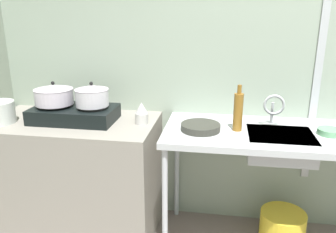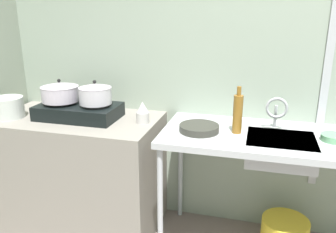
% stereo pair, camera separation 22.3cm
% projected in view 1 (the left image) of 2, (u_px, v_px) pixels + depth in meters
% --- Properties ---
extents(wall_back, '(5.35, 0.10, 2.63)m').
position_uv_depth(wall_back, '(321.00, 49.00, 2.31)').
color(wall_back, '#95A492').
rests_on(wall_back, ground).
extents(wall_metal_strip, '(0.05, 0.01, 2.11)m').
position_uv_depth(wall_metal_strip, '(324.00, 29.00, 2.21)').
color(wall_metal_strip, '#B8BBC0').
extents(counter_concrete, '(1.16, 0.63, 0.84)m').
position_uv_depth(counter_concrete, '(76.00, 176.00, 2.48)').
color(counter_concrete, gray).
rests_on(counter_concrete, ground).
extents(counter_sink, '(1.67, 0.63, 0.84)m').
position_uv_depth(counter_sink, '(297.00, 141.00, 2.14)').
color(counter_sink, '#B8BBC0').
rests_on(counter_sink, ground).
extents(stove, '(0.56, 0.32, 0.11)m').
position_uv_depth(stove, '(74.00, 114.00, 2.33)').
color(stove, black).
rests_on(stove, counter_concrete).
extents(pot_on_left_burner, '(0.26, 0.26, 0.16)m').
position_uv_depth(pot_on_left_burner, '(54.00, 94.00, 2.31)').
color(pot_on_left_burner, silver).
rests_on(pot_on_left_burner, stove).
extents(pot_on_right_burner, '(0.22, 0.22, 0.16)m').
position_uv_depth(pot_on_right_burner, '(92.00, 95.00, 2.27)').
color(pot_on_right_burner, silver).
rests_on(pot_on_right_burner, stove).
extents(percolator, '(0.09, 0.09, 0.15)m').
position_uv_depth(percolator, '(142.00, 113.00, 2.27)').
color(percolator, beige).
rests_on(percolator, counter_concrete).
extents(sink_basin, '(0.40, 0.34, 0.15)m').
position_uv_depth(sink_basin, '(280.00, 145.00, 2.12)').
color(sink_basin, '#B8BBC0').
rests_on(sink_basin, counter_sink).
extents(faucet, '(0.14, 0.08, 0.21)m').
position_uv_depth(faucet, '(274.00, 106.00, 2.21)').
color(faucet, '#B8BBC0').
rests_on(faucet, counter_sink).
extents(frying_pan, '(0.25, 0.25, 0.04)m').
position_uv_depth(frying_pan, '(201.00, 127.00, 2.16)').
color(frying_pan, '#34342D').
rests_on(frying_pan, counter_sink).
extents(small_bowl_on_drainboard, '(0.14, 0.14, 0.04)m').
position_uv_depth(small_bowl_on_drainboard, '(330.00, 132.00, 2.09)').
color(small_bowl_on_drainboard, '#649F72').
rests_on(small_bowl_on_drainboard, counter_sink).
extents(bottle_by_sink, '(0.06, 0.06, 0.29)m').
position_uv_depth(bottle_by_sink, '(238.00, 111.00, 2.13)').
color(bottle_by_sink, brown).
rests_on(bottle_by_sink, counter_sink).
extents(bucket_on_floor, '(0.31, 0.31, 0.23)m').
position_uv_depth(bucket_on_floor, '(282.00, 227.00, 2.40)').
color(bucket_on_floor, yellow).
rests_on(bucket_on_floor, ground).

